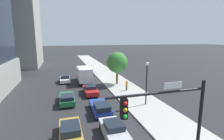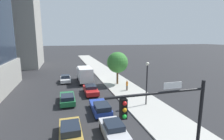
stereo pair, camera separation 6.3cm
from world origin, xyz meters
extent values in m
cube|color=#B2AFA8|center=(7.85, 20.00, 0.07)|extent=(5.40, 120.00, 0.15)
cube|color=#9E9B93|center=(-16.47, 52.98, 16.93)|extent=(15.82, 15.93, 33.85)
cylinder|color=black|center=(5.55, 2.86, 3.19)|extent=(0.20, 0.20, 6.07)
cylinder|color=black|center=(2.67, 2.86, 5.73)|extent=(5.76, 0.14, 0.14)
cube|color=black|center=(0.74, 2.86, 5.10)|extent=(0.32, 0.36, 1.05)
sphere|color=red|center=(0.74, 2.67, 5.44)|extent=(0.22, 0.22, 0.22)
sphere|color=orange|center=(0.74, 2.67, 5.10)|extent=(0.22, 0.22, 0.22)
sphere|color=green|center=(0.74, 2.67, 4.76)|extent=(0.22, 0.22, 0.22)
cube|color=white|center=(3.54, 2.86, 6.08)|extent=(1.10, 0.04, 0.36)
cylinder|color=black|center=(7.98, 14.11, 2.70)|extent=(0.16, 0.16, 5.11)
sphere|color=silver|center=(7.98, 14.11, 5.44)|extent=(0.44, 0.44, 0.44)
cylinder|color=brown|center=(7.53, 24.71, 1.45)|extent=(0.36, 0.36, 2.60)
sphere|color=#387F33|center=(7.53, 24.71, 4.19)|extent=(3.83, 3.83, 3.83)
cube|color=silver|center=(-1.73, 29.19, 0.55)|extent=(1.89, 4.07, 0.59)
cube|color=#19212D|center=(-1.73, 29.28, 1.13)|extent=(1.59, 1.90, 0.56)
cylinder|color=black|center=(-2.56, 30.58, 0.30)|extent=(0.22, 0.61, 0.61)
cylinder|color=black|center=(-0.90, 30.58, 0.30)|extent=(0.22, 0.61, 0.61)
cylinder|color=black|center=(-2.56, 27.81, 0.30)|extent=(0.22, 0.61, 0.61)
cylinder|color=black|center=(-0.90, 27.81, 0.30)|extent=(0.22, 0.61, 0.61)
cube|color=#B7B7BC|center=(1.87, 8.27, 0.64)|extent=(1.80, 4.21, 0.70)
cube|color=#19212D|center=(1.87, 8.25, 1.23)|extent=(1.51, 1.88, 0.47)
cylinder|color=black|center=(1.08, 9.70, 0.35)|extent=(0.22, 0.69, 0.69)
cylinder|color=black|center=(2.67, 9.70, 0.35)|extent=(0.22, 0.69, 0.69)
cube|color=#233D9E|center=(1.87, 13.83, 0.54)|extent=(1.91, 4.48, 0.57)
cube|color=#19212D|center=(1.87, 12.76, 1.09)|extent=(1.61, 2.21, 0.53)
cylinder|color=black|center=(1.03, 15.36, 0.31)|extent=(0.22, 0.61, 0.61)
cylinder|color=black|center=(2.71, 15.36, 0.31)|extent=(0.22, 0.61, 0.61)
cylinder|color=black|center=(1.03, 12.31, 0.31)|extent=(0.22, 0.61, 0.61)
cylinder|color=black|center=(2.71, 12.31, 0.31)|extent=(0.22, 0.61, 0.61)
cube|color=red|center=(1.87, 20.68, 0.60)|extent=(1.90, 4.59, 0.64)
cube|color=#19212D|center=(1.87, 20.75, 1.15)|extent=(1.59, 1.98, 0.45)
cylinder|color=black|center=(1.04, 22.24, 0.33)|extent=(0.22, 0.66, 0.66)
cylinder|color=black|center=(2.71, 22.24, 0.33)|extent=(0.22, 0.66, 0.66)
cylinder|color=black|center=(1.04, 19.12, 0.33)|extent=(0.22, 0.66, 0.66)
cylinder|color=black|center=(2.71, 19.12, 0.33)|extent=(0.22, 0.66, 0.66)
cube|color=#AD8938|center=(-1.73, 9.11, 0.59)|extent=(1.86, 4.75, 0.59)
cube|color=#19212D|center=(-1.73, 8.86, 1.17)|extent=(1.56, 2.14, 0.58)
cylinder|color=black|center=(-2.55, 10.73, 0.35)|extent=(0.22, 0.69, 0.69)
cylinder|color=black|center=(-0.91, 10.73, 0.35)|extent=(0.22, 0.69, 0.69)
cube|color=#1E6638|center=(-1.73, 17.92, 0.56)|extent=(1.89, 4.63, 0.62)
cube|color=#19212D|center=(-1.73, 16.89, 1.12)|extent=(1.59, 2.01, 0.49)
cylinder|color=black|center=(-2.56, 19.49, 0.30)|extent=(0.22, 0.60, 0.60)
cylinder|color=black|center=(-0.90, 19.49, 0.30)|extent=(0.22, 0.60, 0.60)
cylinder|color=black|center=(-2.56, 16.34, 0.30)|extent=(0.22, 0.60, 0.60)
cylinder|color=black|center=(-0.90, 16.34, 0.30)|extent=(0.22, 0.60, 0.60)
cube|color=silver|center=(1.87, 30.88, 1.49)|extent=(2.44, 1.95, 1.88)
cube|color=white|center=(1.87, 27.32, 1.81)|extent=(2.44, 4.87, 2.52)
cylinder|color=black|center=(0.80, 30.88, 0.45)|extent=(0.30, 0.90, 0.90)
cylinder|color=black|center=(2.95, 30.88, 0.45)|extent=(0.30, 0.90, 0.90)
cylinder|color=black|center=(0.80, 26.10, 0.45)|extent=(0.30, 0.90, 0.90)
cylinder|color=black|center=(2.95, 26.10, 0.45)|extent=(0.30, 0.90, 0.90)
cylinder|color=brown|center=(7.79, 20.44, 0.56)|extent=(0.28, 0.28, 0.81)
cylinder|color=orange|center=(7.79, 20.44, 1.28)|extent=(0.34, 0.34, 0.63)
sphere|color=tan|center=(7.79, 20.44, 1.70)|extent=(0.22, 0.22, 0.22)
camera|label=1|loc=(-2.10, -4.68, 8.57)|focal=27.40mm
camera|label=2|loc=(-2.04, -4.70, 8.57)|focal=27.40mm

